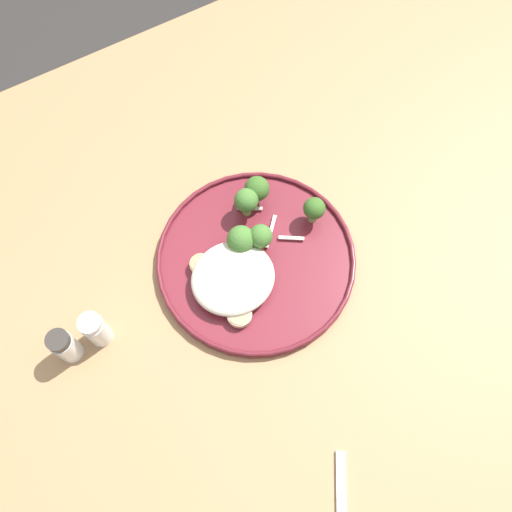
# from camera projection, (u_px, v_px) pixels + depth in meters

# --- Properties ---
(ground) EXTENTS (6.00, 6.00, 0.00)m
(ground) POSITION_uv_depth(u_px,v_px,m) (268.00, 364.00, 1.48)
(ground) COLOR #2D2B28
(wooden_dining_table) EXTENTS (1.40, 1.00, 0.74)m
(wooden_dining_table) POSITION_uv_depth(u_px,v_px,m) (276.00, 276.00, 0.88)
(wooden_dining_table) COLOR #9E754C
(wooden_dining_table) RESTS_ON ground
(dinner_plate) EXTENTS (0.29, 0.29, 0.02)m
(dinner_plate) POSITION_uv_depth(u_px,v_px,m) (256.00, 259.00, 0.80)
(dinner_plate) COLOR maroon
(dinner_plate) RESTS_ON wooden_dining_table
(noodle_bed) EXTENTS (0.12, 0.11, 0.03)m
(noodle_bed) POSITION_uv_depth(u_px,v_px,m) (233.00, 278.00, 0.76)
(noodle_bed) COLOR beige
(noodle_bed) RESTS_ON dinner_plate
(seared_scallop_large_seared) EXTENTS (0.03, 0.03, 0.01)m
(seared_scallop_large_seared) POSITION_uv_depth(u_px,v_px,m) (233.00, 279.00, 0.77)
(seared_scallop_large_seared) COLOR beige
(seared_scallop_large_seared) RESTS_ON dinner_plate
(seared_scallop_tiny_bay) EXTENTS (0.02, 0.02, 0.01)m
(seared_scallop_tiny_bay) POSITION_uv_depth(u_px,v_px,m) (209.00, 291.00, 0.76)
(seared_scallop_tiny_bay) COLOR #DBB77A
(seared_scallop_tiny_bay) RESTS_ON dinner_plate
(seared_scallop_front_small) EXTENTS (0.03, 0.03, 0.01)m
(seared_scallop_front_small) POSITION_uv_depth(u_px,v_px,m) (201.00, 265.00, 0.78)
(seared_scallop_front_small) COLOR #E5C689
(seared_scallop_front_small) RESTS_ON dinner_plate
(seared_scallop_rear_pale) EXTENTS (0.04, 0.04, 0.01)m
(seared_scallop_rear_pale) POSITION_uv_depth(u_px,v_px,m) (239.00, 315.00, 0.75)
(seared_scallop_rear_pale) COLOR beige
(seared_scallop_rear_pale) RESTS_ON dinner_plate
(broccoli_floret_near_rim) EXTENTS (0.04, 0.04, 0.05)m
(broccoli_floret_near_rim) POSITION_uv_depth(u_px,v_px,m) (257.00, 189.00, 0.80)
(broccoli_floret_near_rim) COLOR #7A994C
(broccoli_floret_near_rim) RESTS_ON dinner_plate
(broccoli_floret_center_pile) EXTENTS (0.04, 0.04, 0.05)m
(broccoli_floret_center_pile) POSITION_uv_depth(u_px,v_px,m) (246.00, 201.00, 0.79)
(broccoli_floret_center_pile) COLOR #89A356
(broccoli_floret_center_pile) RESTS_ON dinner_plate
(broccoli_floret_front_edge) EXTENTS (0.04, 0.04, 0.05)m
(broccoli_floret_front_edge) POSITION_uv_depth(u_px,v_px,m) (241.00, 240.00, 0.77)
(broccoli_floret_front_edge) COLOR #7A994C
(broccoli_floret_front_edge) RESTS_ON dinner_plate
(broccoli_floret_tall_stalk) EXTENTS (0.03, 0.03, 0.05)m
(broccoli_floret_tall_stalk) POSITION_uv_depth(u_px,v_px,m) (314.00, 209.00, 0.79)
(broccoli_floret_tall_stalk) COLOR #89A356
(broccoli_floret_tall_stalk) RESTS_ON dinner_plate
(broccoli_floret_rear_charred) EXTENTS (0.03, 0.03, 0.05)m
(broccoli_floret_rear_charred) POSITION_uv_depth(u_px,v_px,m) (261.00, 237.00, 0.77)
(broccoli_floret_rear_charred) COLOR #7A994C
(broccoli_floret_rear_charred) RESTS_ON dinner_plate
(onion_sliver_long_sliver) EXTENTS (0.03, 0.03, 0.00)m
(onion_sliver_long_sliver) POSITION_uv_depth(u_px,v_px,m) (291.00, 238.00, 0.80)
(onion_sliver_long_sliver) COLOR silver
(onion_sliver_long_sliver) RESTS_ON dinner_plate
(onion_sliver_short_strip) EXTENTS (0.04, 0.02, 0.00)m
(onion_sliver_short_strip) POSITION_uv_depth(u_px,v_px,m) (251.00, 207.00, 0.82)
(onion_sliver_short_strip) COLOR silver
(onion_sliver_short_strip) RESTS_ON dinner_plate
(onion_sliver_curled_piece) EXTENTS (0.04, 0.04, 0.00)m
(onion_sliver_curled_piece) POSITION_uv_depth(u_px,v_px,m) (271.00, 231.00, 0.81)
(onion_sliver_curled_piece) COLOR silver
(onion_sliver_curled_piece) RESTS_ON dinner_plate
(onion_sliver_pale_crescent) EXTENTS (0.05, 0.01, 0.00)m
(onion_sliver_pale_crescent) POSITION_uv_depth(u_px,v_px,m) (244.00, 243.00, 0.80)
(onion_sliver_pale_crescent) COLOR silver
(onion_sliver_pale_crescent) RESTS_ON dinner_plate
(salt_shaker) EXTENTS (0.03, 0.03, 0.07)m
(salt_shaker) POSITION_uv_depth(u_px,v_px,m) (96.00, 329.00, 0.73)
(salt_shaker) COLOR white
(salt_shaker) RESTS_ON wooden_dining_table
(pepper_shaker) EXTENTS (0.03, 0.03, 0.07)m
(pepper_shaker) POSITION_uv_depth(u_px,v_px,m) (65.00, 346.00, 0.72)
(pepper_shaker) COLOR white
(pepper_shaker) RESTS_ON wooden_dining_table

